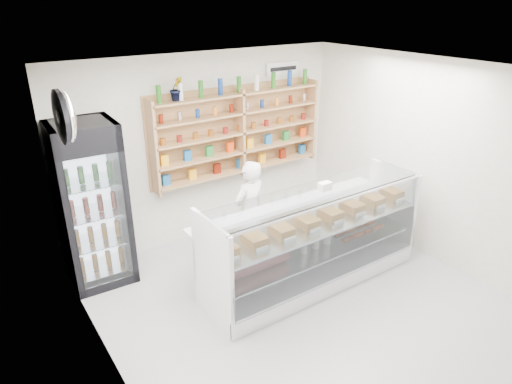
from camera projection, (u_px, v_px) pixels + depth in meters
room at (316, 206)px, 4.98m from camera, size 5.00×5.00×5.00m
display_counter at (311, 256)px, 5.99m from camera, size 3.01×0.90×1.31m
shop_worker at (249, 212)px, 6.30m from camera, size 0.61×0.46×1.50m
drinks_cooler at (92, 205)px, 5.76m from camera, size 0.81×0.79×2.15m
wall_shelving at (240, 132)px, 6.93m from camera, size 2.84×0.28×1.33m
potted_plant at (176, 89)px, 6.11m from camera, size 0.19×0.16×0.33m
security_mirror at (66, 117)px, 4.34m from camera, size 0.15×0.50×0.50m
wall_sign at (283, 69)px, 7.15m from camera, size 0.62×0.03×0.20m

